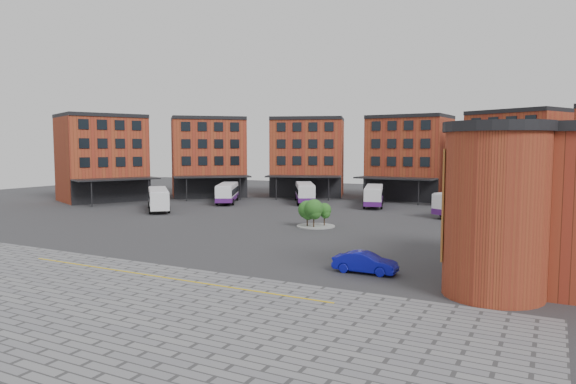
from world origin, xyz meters
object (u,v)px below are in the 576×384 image
at_px(bus_a, 158,198).
at_px(bus_d, 374,195).
at_px(bus_f, 522,213).
at_px(tree_island, 313,211).
at_px(bus_b, 227,192).
at_px(bus_c, 305,192).
at_px(blue_car, 365,263).
at_px(bus_e, 470,203).

distance_m(bus_a, bus_d, 32.30).
xyz_separation_m(bus_d, bus_f, (21.54, -12.90, -0.02)).
distance_m(tree_island, bus_a, 26.57).
bearing_deg(bus_a, bus_f, -35.93).
xyz_separation_m(bus_a, bus_f, (47.39, 6.46, -0.18)).
bearing_deg(bus_a, bus_b, 33.35).
bearing_deg(bus_c, tree_island, -91.08).
height_order(tree_island, bus_f, tree_island).
height_order(bus_b, blue_car, bus_b).
height_order(bus_c, blue_car, bus_c).
bearing_deg(bus_d, bus_a, -159.26).
relative_size(tree_island, bus_c, 0.39).
height_order(bus_a, bus_d, bus_d).
bearing_deg(bus_f, bus_c, -179.64).
distance_m(bus_c, bus_d, 11.63).
relative_size(bus_c, bus_e, 1.00).
distance_m(bus_c, bus_f, 35.47).
bearing_deg(bus_f, bus_e, 152.30).
bearing_deg(tree_island, bus_c, 117.86).
xyz_separation_m(bus_c, blue_car, (24.31, -40.47, -1.00)).
bearing_deg(bus_e, tree_island, -98.32).
relative_size(tree_island, blue_car, 0.95).
relative_size(bus_d, bus_f, 1.02).
bearing_deg(blue_car, bus_a, 59.66).
distance_m(bus_d, bus_f, 25.10).
bearing_deg(bus_d, bus_f, -47.00).
xyz_separation_m(bus_a, bus_b, (3.01, 13.10, -0.14)).
xyz_separation_m(tree_island, bus_c, (-12.07, 22.85, -0.06)).
xyz_separation_m(bus_d, blue_car, (12.68, -40.80, -0.94)).
bearing_deg(bus_f, bus_d, 170.20).
height_order(bus_b, bus_e, bus_e).
bearing_deg(blue_car, bus_b, 44.56).
relative_size(bus_b, bus_e, 0.98).
height_order(bus_a, bus_f, bus_a).
distance_m(tree_island, bus_b, 28.78).
xyz_separation_m(bus_b, bus_f, (44.38, -6.64, -0.03)).
bearing_deg(tree_island, bus_f, 25.97).
bearing_deg(bus_c, bus_f, -49.69).
xyz_separation_m(tree_island, bus_e, (14.46, 17.85, -0.04)).
bearing_deg(bus_f, bus_b, -167.40).
height_order(bus_c, bus_e, bus_e).
distance_m(bus_a, bus_f, 47.83).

